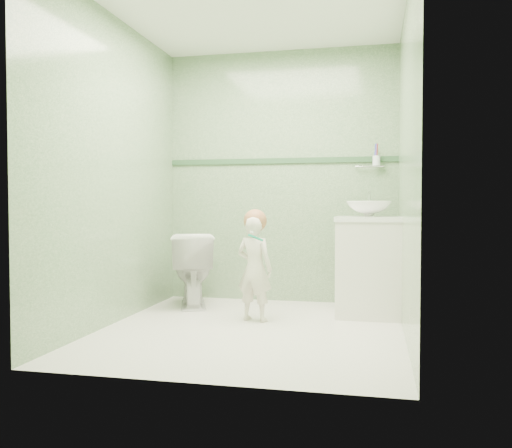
# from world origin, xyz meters

# --- Properties ---
(ground) EXTENTS (2.50, 2.50, 0.00)m
(ground) POSITION_xyz_m (0.00, 0.00, 0.00)
(ground) COLOR silver
(ground) RESTS_ON ground
(room_shell) EXTENTS (2.50, 2.54, 2.40)m
(room_shell) POSITION_xyz_m (0.00, 0.00, 1.20)
(room_shell) COLOR #698E65
(room_shell) RESTS_ON ground
(trim_stripe) EXTENTS (2.20, 0.02, 0.05)m
(trim_stripe) POSITION_xyz_m (0.00, 1.24, 1.35)
(trim_stripe) COLOR #305433
(trim_stripe) RESTS_ON room_shell
(vanity) EXTENTS (0.52, 0.50, 0.80)m
(vanity) POSITION_xyz_m (0.84, 0.70, 0.40)
(vanity) COLOR silver
(vanity) RESTS_ON ground
(counter) EXTENTS (0.54, 0.52, 0.04)m
(counter) POSITION_xyz_m (0.84, 0.70, 0.81)
(counter) COLOR white
(counter) RESTS_ON vanity
(basin) EXTENTS (0.37, 0.37, 0.13)m
(basin) POSITION_xyz_m (0.84, 0.70, 0.89)
(basin) COLOR white
(basin) RESTS_ON counter
(faucet) EXTENTS (0.03, 0.13, 0.18)m
(faucet) POSITION_xyz_m (0.84, 0.89, 0.97)
(faucet) COLOR silver
(faucet) RESTS_ON counter
(cup_holder) EXTENTS (0.26, 0.07, 0.21)m
(cup_holder) POSITION_xyz_m (0.89, 1.18, 1.33)
(cup_holder) COLOR silver
(cup_holder) RESTS_ON room_shell
(toilet) EXTENTS (0.58, 0.75, 0.67)m
(toilet) POSITION_xyz_m (-0.74, 0.80, 0.34)
(toilet) COLOR white
(toilet) RESTS_ON ground
(toddler) EXTENTS (0.35, 0.27, 0.83)m
(toddler) POSITION_xyz_m (-0.05, 0.30, 0.42)
(toddler) COLOR beige
(toddler) RESTS_ON ground
(hair_cap) EXTENTS (0.19, 0.19, 0.19)m
(hair_cap) POSITION_xyz_m (-0.05, 0.33, 0.80)
(hair_cap) COLOR #A46741
(hair_cap) RESTS_ON toddler
(teal_toothbrush) EXTENTS (0.11, 0.14, 0.08)m
(teal_toothbrush) POSITION_xyz_m (-0.01, 0.16, 0.68)
(teal_toothbrush) COLOR #11956F
(teal_toothbrush) RESTS_ON toddler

